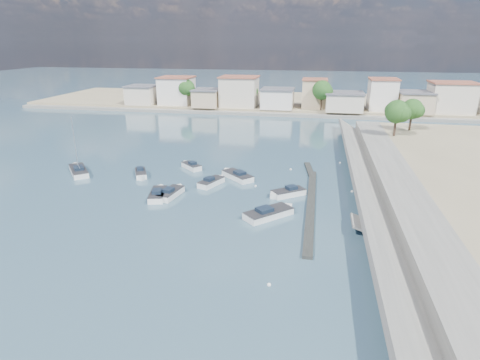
% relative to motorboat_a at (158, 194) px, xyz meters
% --- Properties ---
extents(ground, '(400.00, 400.00, 0.00)m').
position_rel_motorboat_a_xyz_m(ground, '(12.70, 30.63, -0.38)').
color(ground, '#2D485A').
rests_on(ground, ground).
extents(seawall_walkway, '(5.00, 90.00, 1.80)m').
position_rel_motorboat_a_xyz_m(seawall_walkway, '(31.20, 3.63, 0.52)').
color(seawall_walkway, slate).
rests_on(seawall_walkway, ground).
extents(breakwater, '(2.00, 31.02, 0.35)m').
position_rel_motorboat_a_xyz_m(breakwater, '(19.60, 3.31, -0.21)').
color(breakwater, black).
rests_on(breakwater, ground).
extents(far_shore_land, '(160.00, 40.00, 1.40)m').
position_rel_motorboat_a_xyz_m(far_shore_land, '(12.70, 82.63, 0.32)').
color(far_shore_land, gray).
rests_on(far_shore_land, ground).
extents(far_shore_quay, '(160.00, 2.50, 0.80)m').
position_rel_motorboat_a_xyz_m(far_shore_quay, '(12.70, 61.63, 0.02)').
color(far_shore_quay, slate).
rests_on(far_shore_quay, ground).
extents(far_town, '(113.01, 12.80, 8.35)m').
position_rel_motorboat_a_xyz_m(far_town, '(23.41, 67.55, 4.56)').
color(far_town, beige).
rests_on(far_town, far_shore_land).
extents(shore_trees, '(74.56, 38.32, 7.92)m').
position_rel_motorboat_a_xyz_m(shore_trees, '(21.04, 58.74, 5.84)').
color(shore_trees, '#38281E').
rests_on(shore_trees, ground).
extents(motorboat_a, '(2.90, 5.39, 1.48)m').
position_rel_motorboat_a_xyz_m(motorboat_a, '(0.00, 0.00, 0.00)').
color(motorboat_a, white).
rests_on(motorboat_a, ground).
extents(motorboat_b, '(3.29, 4.77, 1.48)m').
position_rel_motorboat_a_xyz_m(motorboat_b, '(5.75, 5.89, -0.00)').
color(motorboat_b, white).
rests_on(motorboat_b, ground).
extents(motorboat_c, '(5.39, 5.29, 1.48)m').
position_rel_motorboat_a_xyz_m(motorboat_c, '(8.57, 9.34, 0.00)').
color(motorboat_c, white).
rests_on(motorboat_c, ground).
extents(motorboat_d, '(4.65, 4.12, 1.48)m').
position_rel_motorboat_a_xyz_m(motorboat_d, '(16.49, 3.54, -0.00)').
color(motorboat_d, white).
rests_on(motorboat_d, ground).
extents(motorboat_e, '(2.58, 5.29, 1.48)m').
position_rel_motorboat_a_xyz_m(motorboat_e, '(1.55, 0.72, -0.00)').
color(motorboat_e, white).
rests_on(motorboat_e, ground).
extents(motorboat_f, '(3.89, 3.75, 1.48)m').
position_rel_motorboat_a_xyz_m(motorboat_f, '(0.48, 12.58, -0.00)').
color(motorboat_f, white).
rests_on(motorboat_f, ground).
extents(motorboat_g, '(3.18, 4.26, 1.48)m').
position_rel_motorboat_a_xyz_m(motorboat_g, '(-5.68, 7.30, 0.00)').
color(motorboat_g, white).
rests_on(motorboat_g, ground).
extents(motorboat_h, '(5.78, 5.79, 1.48)m').
position_rel_motorboat_a_xyz_m(motorboat_h, '(15.15, -3.27, -0.00)').
color(motorboat_h, white).
rests_on(motorboat_h, ground).
extents(sailboat, '(5.66, 6.26, 9.00)m').
position_rel_motorboat_a_xyz_m(sailboat, '(-15.87, 7.10, 0.03)').
color(sailboat, white).
rests_on(sailboat, ground).
extents(mooring_buoys, '(14.13, 37.57, 0.35)m').
position_rel_motorboat_a_xyz_m(mooring_buoys, '(19.93, 3.95, -0.33)').
color(mooring_buoys, white).
rests_on(mooring_buoys, ground).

